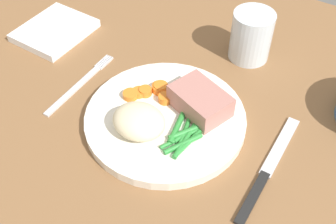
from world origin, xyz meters
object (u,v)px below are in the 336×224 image
meat_portion (200,101)px  knife (268,170)px  fork (80,84)px  napkin (55,31)px  dinner_plate (168,120)px  water_glass (251,39)px

meat_portion → knife: meat_portion is taller
fork → napkin: (-13.09, 8.67, 0.53)cm
knife → napkin: bearing=170.5°
dinner_plate → meat_portion: 5.64cm
dinner_plate → fork: dinner_plate is taller
dinner_plate → meat_portion: bearing=49.4°
water_glass → napkin: water_glass is taller
meat_portion → napkin: size_ratio=0.66×
fork → water_glass: bearing=41.7°
napkin → fork: bearing=-33.5°
knife → napkin: size_ratio=1.56×
meat_portion → fork: size_ratio=0.52×
dinner_plate → water_glass: water_glass is taller
knife → dinner_plate: bearing=-179.9°
dinner_plate → fork: (-16.95, -0.26, -0.60)cm
water_glass → napkin: (-33.84, -12.83, -3.04)cm
water_glass → napkin: 36.32cm
meat_portion → fork: (-20.23, -4.08, -3.14)cm
water_glass → napkin: bearing=-159.2°
dinner_plate → fork: size_ratio=1.46×
napkin → water_glass: bearing=20.8°
meat_portion → napkin: 33.74cm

